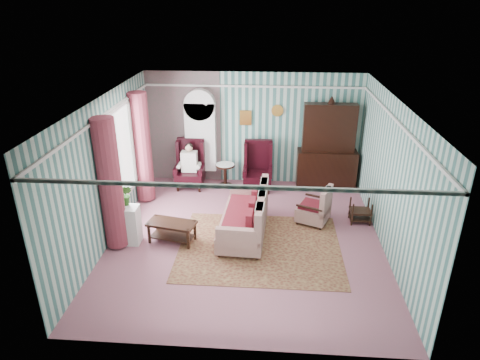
# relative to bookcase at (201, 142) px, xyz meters

# --- Properties ---
(floor) EXTENTS (6.00, 6.00, 0.00)m
(floor) POSITION_rel_bookcase_xyz_m (1.35, -2.84, -1.12)
(floor) COLOR #985867
(floor) RESTS_ON ground
(room_shell) EXTENTS (5.53, 6.02, 2.91)m
(room_shell) POSITION_rel_bookcase_xyz_m (0.73, -2.66, 0.89)
(room_shell) COLOR #396963
(room_shell) RESTS_ON ground
(bookcase) EXTENTS (0.80, 0.28, 2.24)m
(bookcase) POSITION_rel_bookcase_xyz_m (0.00, 0.00, 0.00)
(bookcase) COLOR silver
(bookcase) RESTS_ON floor
(dresser_hutch) EXTENTS (1.50, 0.56, 2.36)m
(dresser_hutch) POSITION_rel_bookcase_xyz_m (3.25, -0.12, 0.06)
(dresser_hutch) COLOR black
(dresser_hutch) RESTS_ON floor
(wingback_left) EXTENTS (0.76, 0.80, 1.25)m
(wingback_left) POSITION_rel_bookcase_xyz_m (-0.25, -0.39, -0.50)
(wingback_left) COLOR black
(wingback_left) RESTS_ON floor
(wingback_right) EXTENTS (0.76, 0.80, 1.25)m
(wingback_right) POSITION_rel_bookcase_xyz_m (1.50, -0.39, -0.50)
(wingback_right) COLOR black
(wingback_right) RESTS_ON floor
(seated_woman) EXTENTS (0.44, 0.40, 1.18)m
(seated_woman) POSITION_rel_bookcase_xyz_m (-0.25, -0.39, -0.53)
(seated_woman) COLOR white
(seated_woman) RESTS_ON floor
(round_side_table) EXTENTS (0.50, 0.50, 0.60)m
(round_side_table) POSITION_rel_bookcase_xyz_m (0.65, -0.24, -0.82)
(round_side_table) COLOR black
(round_side_table) RESTS_ON floor
(nest_table) EXTENTS (0.45, 0.38, 0.54)m
(nest_table) POSITION_rel_bookcase_xyz_m (3.82, -1.94, -0.85)
(nest_table) COLOR black
(nest_table) RESTS_ON floor
(plant_stand) EXTENTS (0.55, 0.35, 0.80)m
(plant_stand) POSITION_rel_bookcase_xyz_m (-1.05, -3.14, -0.72)
(plant_stand) COLOR white
(plant_stand) RESTS_ON floor
(rug) EXTENTS (3.20, 2.60, 0.01)m
(rug) POSITION_rel_bookcase_xyz_m (1.65, -3.14, -1.11)
(rug) COLOR #52201B
(rug) RESTS_ON floor
(sofa) EXTENTS (1.12, 2.06, 1.04)m
(sofa) POSITION_rel_bookcase_xyz_m (1.29, -2.66, -0.60)
(sofa) COLOR beige
(sofa) RESTS_ON floor
(floral_armchair) EXTENTS (1.03, 0.97, 1.04)m
(floral_armchair) POSITION_rel_bookcase_xyz_m (2.78, -2.02, -0.60)
(floral_armchair) COLOR beige
(floral_armchair) RESTS_ON floor
(coffee_table) EXTENTS (1.04, 0.65, 0.44)m
(coffee_table) POSITION_rel_bookcase_xyz_m (-0.14, -3.05, -0.90)
(coffee_table) COLOR black
(coffee_table) RESTS_ON floor
(potted_plant_a) EXTENTS (0.43, 0.41, 0.38)m
(potted_plant_a) POSITION_rel_bookcase_xyz_m (-1.16, -3.27, -0.13)
(potted_plant_a) COLOR #164717
(potted_plant_a) RESTS_ON plant_stand
(potted_plant_b) EXTENTS (0.26, 0.22, 0.43)m
(potted_plant_b) POSITION_rel_bookcase_xyz_m (-1.01, -3.04, -0.10)
(potted_plant_b) COLOR #184E1A
(potted_plant_b) RESTS_ON plant_stand
(potted_plant_c) EXTENTS (0.28, 0.28, 0.42)m
(potted_plant_c) POSITION_rel_bookcase_xyz_m (-1.11, -3.09, -0.11)
(potted_plant_c) COLOR #205019
(potted_plant_c) RESTS_ON plant_stand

